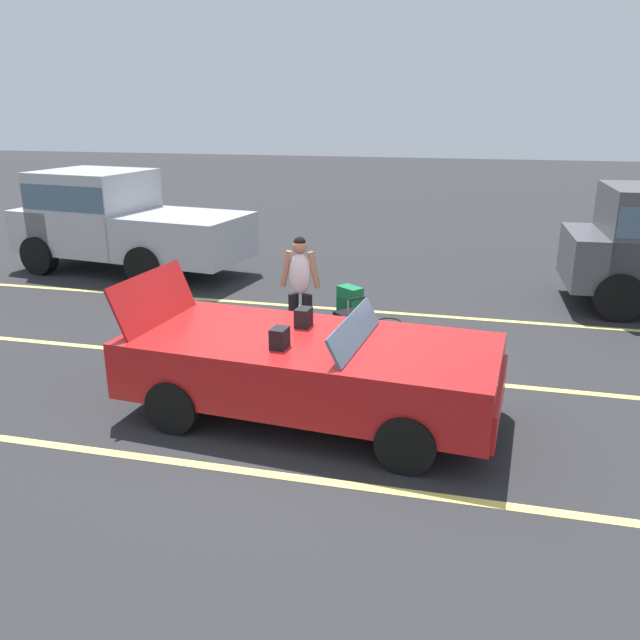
# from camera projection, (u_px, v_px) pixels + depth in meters

# --- Properties ---
(ground_plane) EXTENTS (80.00, 80.00, 0.00)m
(ground_plane) POSITION_uv_depth(u_px,v_px,m) (310.00, 415.00, 7.42)
(ground_plane) COLOR #28282B
(lot_line_near) EXTENTS (18.00, 0.12, 0.01)m
(lot_line_near) POSITION_uv_depth(u_px,v_px,m) (276.00, 475.00, 6.21)
(lot_line_near) COLOR #EAE066
(lot_line_near) RESTS_ON ground_plane
(lot_line_mid) EXTENTS (18.00, 0.12, 0.01)m
(lot_line_mid) POSITION_uv_depth(u_px,v_px,m) (336.00, 370.00, 8.70)
(lot_line_mid) COLOR #EAE066
(lot_line_mid) RESTS_ON ground_plane
(lot_line_far) EXTENTS (18.00, 0.12, 0.01)m
(lot_line_far) POSITION_uv_depth(u_px,v_px,m) (369.00, 311.00, 11.20)
(lot_line_far) COLOR #EAE066
(lot_line_far) RESTS_ON ground_plane
(convertible_car) EXTENTS (4.29, 2.10, 1.52)m
(convertible_car) POSITION_uv_depth(u_px,v_px,m) (327.00, 370.00, 7.17)
(convertible_car) COLOR red
(convertible_car) RESTS_ON ground_plane
(suitcase_large_black) EXTENTS (0.54, 0.53, 0.95)m
(suitcase_large_black) POSITION_uv_depth(u_px,v_px,m) (353.00, 337.00, 8.86)
(suitcase_large_black) COLOR black
(suitcase_large_black) RESTS_ON ground_plane
(suitcase_medium_bright) EXTENTS (0.46, 0.43, 0.62)m
(suitcase_medium_bright) POSITION_uv_depth(u_px,v_px,m) (350.00, 306.00, 10.47)
(suitcase_medium_bright) COLOR #19723F
(suitcase_medium_bright) RESTS_ON ground_plane
(duffel_bag) EXTENTS (0.41, 0.67, 0.34)m
(duffel_bag) POSITION_uv_depth(u_px,v_px,m) (389.00, 333.00, 9.66)
(duffel_bag) COLOR orange
(duffel_bag) RESTS_ON ground_plane
(traveler_person) EXTENTS (0.60, 0.23, 1.65)m
(traveler_person) POSITION_uv_depth(u_px,v_px,m) (300.00, 287.00, 9.21)
(traveler_person) COLOR black
(traveler_person) RESTS_ON ground_plane
(parked_pickup_truck_far) EXTENTS (5.22, 2.64, 2.10)m
(parked_pickup_truck_far) POSITION_uv_depth(u_px,v_px,m) (115.00, 219.00, 13.70)
(parked_pickup_truck_far) COLOR #B2B2B7
(parked_pickup_truck_far) RESTS_ON ground_plane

